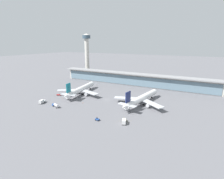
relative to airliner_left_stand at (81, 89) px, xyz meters
name	(u,v)px	position (x,y,z in m)	size (l,w,h in m)	color
ground_plane	(107,100)	(32.44, -3.05, -5.04)	(1200.00, 1200.00, 0.00)	slate
airliner_left_stand	(81,89)	(0.00, 0.00, 0.00)	(45.67, 59.95, 15.99)	white
airliner_centre_stand	(141,99)	(64.26, 0.06, 0.00)	(45.64, 59.93, 15.99)	white
service_truck_near_nose_blue	(97,119)	(48.78, -44.85, -4.16)	(3.04, 2.03, 2.05)	#234C9E
service_truck_under_wing_red	(59,95)	(-16.05, -13.64, -4.23)	(6.75, 4.06, 2.70)	#B21E1E
service_truck_mid_apron_white	(42,101)	(-12.43, -38.02, -3.35)	(4.19, 7.65, 3.10)	silver
service_truck_by_tail_blue	(56,105)	(5.05, -39.33, -3.33)	(8.87, 4.93, 2.95)	#234C9E
service_truck_on_taxiway_yellow	(124,121)	(66.60, -40.45, -3.35)	(4.80, 7.64, 3.10)	yellow
terminal_building	(133,79)	(32.44, 61.58, 2.83)	(195.72, 12.80, 15.20)	beige
control_tower	(87,51)	(-54.42, 88.24, 32.58)	(12.00, 12.00, 68.90)	beige
safety_cone_alpha	(62,98)	(-6.79, -19.11, -4.72)	(0.62, 0.62, 0.70)	orange
safety_cone_bravo	(83,103)	(18.56, -20.99, -4.72)	(0.62, 0.62, 0.70)	orange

